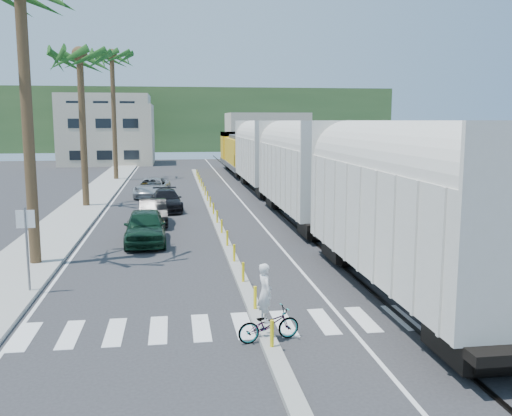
{
  "coord_description": "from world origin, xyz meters",
  "views": [
    {
      "loc": [
        -2.39,
        -17.59,
        5.84
      ],
      "look_at": [
        1.22,
        7.16,
        2.0
      ],
      "focal_mm": 40.0,
      "sensor_mm": 36.0,
      "label": 1
    }
  ],
  "objects": [
    {
      "name": "freight_train",
      "position": [
        5.0,
        20.46,
        2.91
      ],
      "size": [
        3.0,
        60.94,
        5.85
      ],
      "color": "beige",
      "rests_on": "ground"
    },
    {
      "name": "palm_trees",
      "position": [
        -8.1,
        22.7,
        10.81
      ],
      "size": [
        3.5,
        37.2,
        13.75
      ],
      "color": "brown",
      "rests_on": "ground"
    },
    {
      "name": "median",
      "position": [
        0.0,
        19.96,
        0.09
      ],
      "size": [
        0.45,
        60.0,
        0.85
      ],
      "color": "gray",
      "rests_on": "ground"
    },
    {
      "name": "cyclist",
      "position": [
        0.02,
        -3.22,
        0.67
      ],
      "size": [
        1.34,
        1.99,
        2.13
      ],
      "rotation": [
        0.0,
        0.0,
        1.79
      ],
      "color": "#9EA0A5",
      "rests_on": "ground"
    },
    {
      "name": "lane_markings",
      "position": [
        -2.15,
        25.0,
        0.0
      ],
      "size": [
        9.42,
        90.0,
        0.01
      ],
      "color": "silver",
      "rests_on": "ground"
    },
    {
      "name": "car_rear",
      "position": [
        -4.03,
        26.78,
        0.73
      ],
      "size": [
        3.43,
        5.7,
        1.45
      ],
      "primitive_type": "imported",
      "rotation": [
        0.0,
        0.0,
        -0.1
      ],
      "color": "#A9ACAE",
      "rests_on": "ground"
    },
    {
      "name": "hillside",
      "position": [
        0.0,
        100.0,
        6.0
      ],
      "size": [
        80.0,
        20.0,
        12.0
      ],
      "primitive_type": "cube",
      "color": "#385628",
      "rests_on": "ground"
    },
    {
      "name": "buildings",
      "position": [
        -6.41,
        71.66,
        4.36
      ],
      "size": [
        38.0,
        27.0,
        10.0
      ],
      "color": "#B7A891",
      "rests_on": "ground"
    },
    {
      "name": "ground",
      "position": [
        0.0,
        0.0,
        0.0
      ],
      "size": [
        140.0,
        140.0,
        0.0
      ],
      "primitive_type": "plane",
      "color": "#28282B",
      "rests_on": "ground"
    },
    {
      "name": "rails",
      "position": [
        5.0,
        28.0,
        0.03
      ],
      "size": [
        1.56,
        100.0,
        0.06
      ],
      "color": "black",
      "rests_on": "ground"
    },
    {
      "name": "car_third",
      "position": [
        -2.87,
        19.77,
        0.68
      ],
      "size": [
        2.56,
        4.95,
        1.36
      ],
      "primitive_type": "imported",
      "rotation": [
        0.0,
        0.0,
        0.07
      ],
      "color": "black",
      "rests_on": "ground"
    },
    {
      "name": "car_second",
      "position": [
        -3.58,
        14.68,
        0.71
      ],
      "size": [
        2.01,
        4.48,
        1.42
      ],
      "primitive_type": "imported",
      "rotation": [
        0.0,
        0.0,
        0.06
      ],
      "color": "black",
      "rests_on": "ground"
    },
    {
      "name": "car_lead",
      "position": [
        -3.78,
        9.73,
        0.82
      ],
      "size": [
        2.21,
        4.91,
        1.64
      ],
      "primitive_type": "imported",
      "rotation": [
        0.0,
        0.0,
        0.03
      ],
      "color": "black",
      "rests_on": "ground"
    },
    {
      "name": "street_sign",
      "position": [
        -7.3,
        2.0,
        1.97
      ],
      "size": [
        0.6,
        0.08,
        3.0
      ],
      "color": "slate",
      "rests_on": "ground"
    },
    {
      "name": "crosswalk",
      "position": [
        0.0,
        -2.0,
        0.01
      ],
      "size": [
        14.0,
        2.2,
        0.01
      ],
      "primitive_type": "cube",
      "color": "silver",
      "rests_on": "ground"
    },
    {
      "name": "sidewalk",
      "position": [
        -8.5,
        25.0,
        0.07
      ],
      "size": [
        3.0,
        90.0,
        0.15
      ],
      "primitive_type": "cube",
      "color": "gray",
      "rests_on": "ground"
    }
  ]
}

